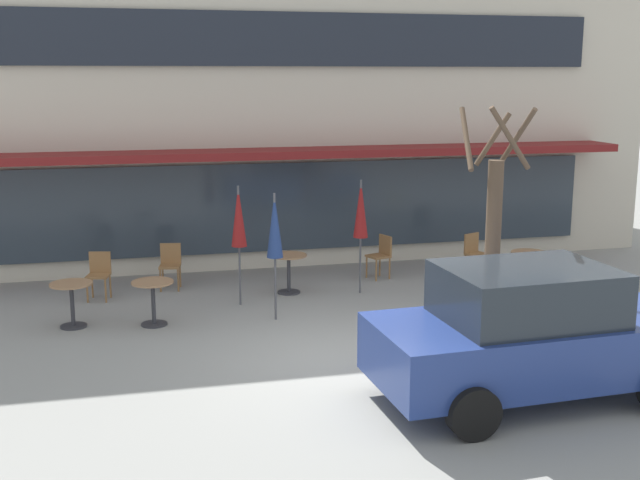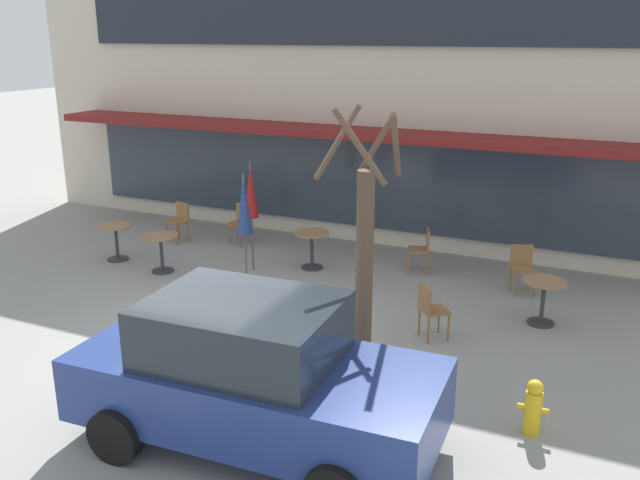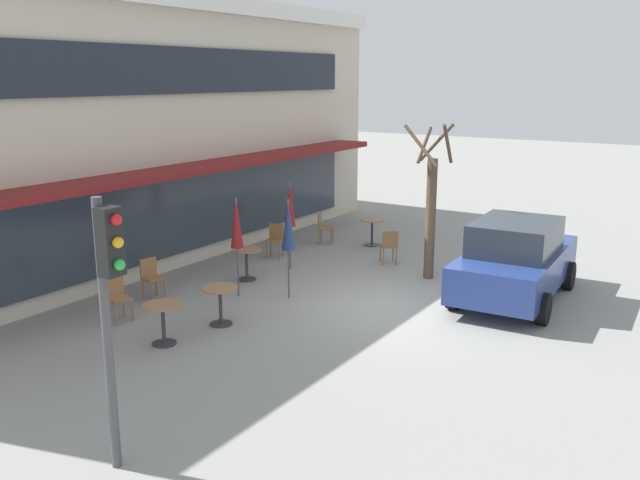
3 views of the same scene
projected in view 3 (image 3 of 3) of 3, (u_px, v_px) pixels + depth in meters
ground_plane at (397, 307)px, 14.22m from camera, size 80.00×80.00×0.00m
building_facade at (76, 126)px, 18.67m from camera, size 17.62×9.10×6.75m
cafe_table_near_wall at (220, 299)px, 13.10m from camera, size 0.70×0.70×0.76m
cafe_table_streetside at (163, 317)px, 12.14m from camera, size 0.70×0.70×0.76m
cafe_table_by_tree at (246, 259)px, 16.00m from camera, size 0.70×0.70×0.76m
cafe_table_mid_patio at (372, 228)px, 19.30m from camera, size 0.70×0.70×0.76m
patio_umbrella_green_folded at (237, 224)px, 14.59m from camera, size 0.28×0.28×2.20m
patio_umbrella_cream_folded at (290, 205)px, 16.66m from camera, size 0.28×0.28×2.20m
patio_umbrella_corner_open at (288, 225)px, 14.43m from camera, size 0.28×0.28×2.20m
cafe_chair_0 at (323, 226)px, 19.54m from camera, size 0.52×0.52×0.89m
cafe_chair_1 at (275, 238)px, 18.08m from camera, size 0.51×0.51×0.89m
cafe_chair_2 at (117, 295)px, 13.33m from camera, size 0.48×0.48×0.89m
cafe_chair_3 at (151, 275)px, 14.67m from camera, size 0.46×0.46×0.89m
cafe_chair_4 at (389, 244)px, 17.36m from camera, size 0.56×0.56×0.89m
parked_sedan at (515, 260)px, 14.54m from camera, size 4.28×2.17×1.76m
street_tree at (431, 209)px, 15.90m from camera, size 1.10×1.01×3.71m
traffic_light_pole at (109, 291)px, 7.84m from camera, size 0.26×0.44×3.40m
fire_hydrant at (489, 246)px, 17.85m from camera, size 0.36×0.20×0.71m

